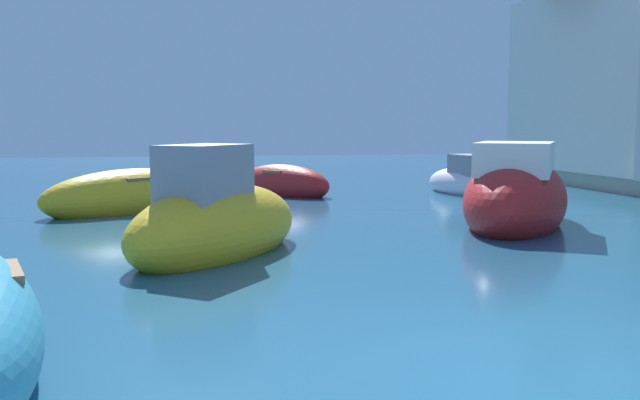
% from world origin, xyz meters
% --- Properties ---
extents(ground, '(80.00, 80.00, 0.00)m').
position_xyz_m(ground, '(0.00, 0.00, 0.00)').
color(ground, '#1E5170').
extents(moored_boat_1, '(4.61, 3.77, 1.31)m').
position_xyz_m(moored_boat_1, '(-3.95, 11.79, 0.36)').
color(moored_boat_1, gold).
rests_on(moored_boat_1, ground).
extents(moored_boat_2, '(4.29, 5.13, 2.11)m').
position_xyz_m(moored_boat_2, '(3.87, 7.82, 0.58)').
color(moored_boat_2, '#B21E1E').
rests_on(moored_boat_2, ground).
extents(moored_boat_3, '(3.73, 4.17, 2.08)m').
position_xyz_m(moored_boat_3, '(-2.30, 5.83, 0.50)').
color(moored_boat_3, gold).
rests_on(moored_boat_3, ground).
extents(moored_boat_6, '(3.11, 3.43, 1.15)m').
position_xyz_m(moored_boat_6, '(0.11, 14.83, 0.32)').
color(moored_boat_6, '#B21E1E').
rests_on(moored_boat_6, ground).
extents(moored_boat_7, '(1.72, 3.44, 1.40)m').
position_xyz_m(moored_boat_7, '(5.42, 14.03, 0.35)').
color(moored_boat_7, white).
rests_on(moored_boat_7, ground).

